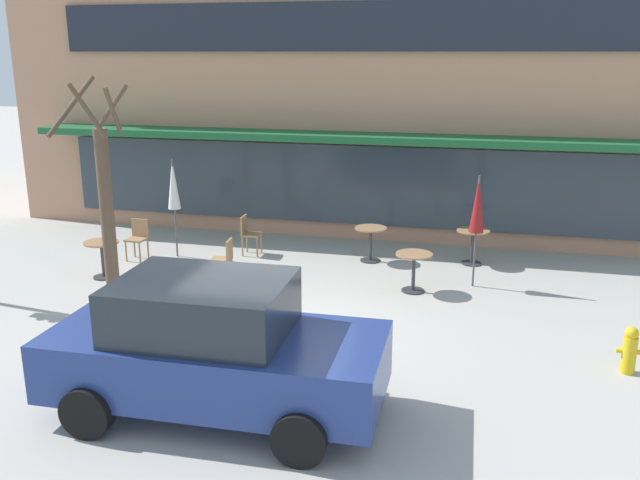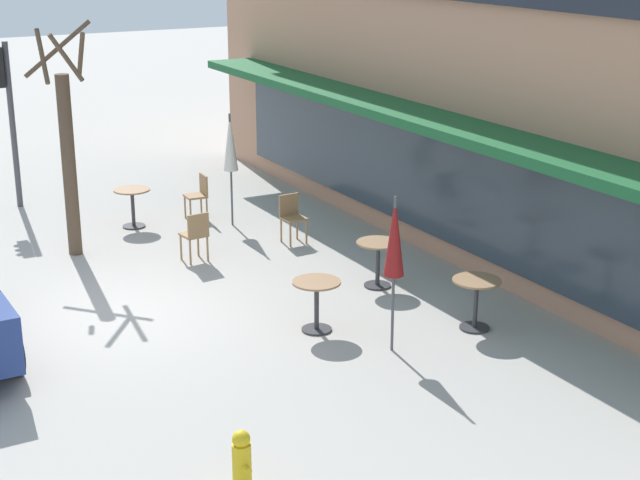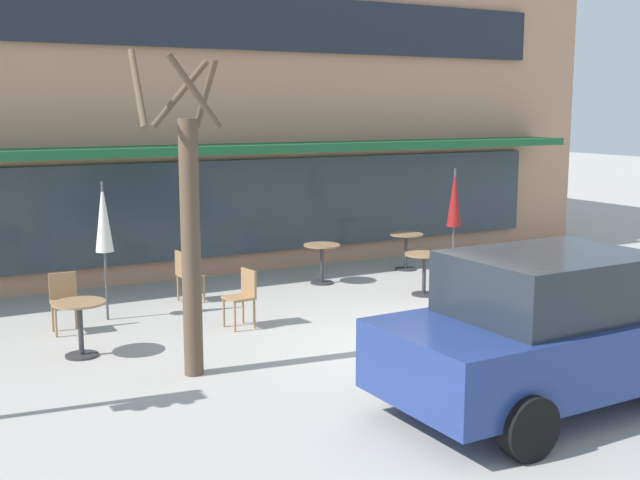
# 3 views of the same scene
# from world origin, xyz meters

# --- Properties ---
(ground_plane) EXTENTS (80.00, 80.00, 0.00)m
(ground_plane) POSITION_xyz_m (0.00, 0.00, 0.00)
(ground_plane) COLOR #ADA8A0
(building_facade) EXTENTS (18.04, 9.10, 6.94)m
(building_facade) POSITION_xyz_m (0.00, 9.96, 3.47)
(building_facade) COLOR tan
(building_facade) RESTS_ON ground
(cafe_table_near_wall) EXTENTS (0.70, 0.70, 0.76)m
(cafe_table_near_wall) POSITION_xyz_m (3.01, 4.59, 0.52)
(cafe_table_near_wall) COLOR #333338
(cafe_table_near_wall) RESTS_ON ground
(cafe_table_streetside) EXTENTS (0.70, 0.70, 0.76)m
(cafe_table_streetside) POSITION_xyz_m (0.83, 4.27, 0.52)
(cafe_table_streetside) COLOR #333338
(cafe_table_streetside) RESTS_ON ground
(cafe_table_by_tree) EXTENTS (0.70, 0.70, 0.76)m
(cafe_table_by_tree) POSITION_xyz_m (-4.24, 1.85, 0.52)
(cafe_table_by_tree) COLOR #333338
(cafe_table_by_tree) RESTS_ON ground
(cafe_table_mid_patio) EXTENTS (0.70, 0.70, 0.76)m
(cafe_table_mid_patio) POSITION_xyz_m (1.97, 2.54, 0.52)
(cafe_table_mid_patio) COLOR #333338
(cafe_table_mid_patio) RESTS_ON ground
(patio_umbrella_green_folded) EXTENTS (0.28, 0.28, 2.20)m
(patio_umbrella_green_folded) POSITION_xyz_m (-3.44, 3.59, 1.63)
(patio_umbrella_green_folded) COLOR #4C4C51
(patio_umbrella_green_folded) RESTS_ON ground
(patio_umbrella_cream_folded) EXTENTS (0.28, 0.28, 2.20)m
(patio_umbrella_cream_folded) POSITION_xyz_m (3.07, 3.12, 1.63)
(patio_umbrella_cream_folded) COLOR #4C4C51
(patio_umbrella_cream_folded) RESTS_ON ground
(cafe_chair_0) EXTENTS (0.45, 0.45, 0.89)m
(cafe_chair_0) POSITION_xyz_m (-1.72, 2.15, 0.53)
(cafe_chair_0) COLOR #9E754C
(cafe_chair_0) RESTS_ON ground
(cafe_chair_1) EXTENTS (0.42, 0.42, 0.89)m
(cafe_chair_1) POSITION_xyz_m (-1.93, 4.12, 0.53)
(cafe_chair_1) COLOR #9E754C
(cafe_chair_1) RESTS_ON ground
(cafe_chair_2) EXTENTS (0.42, 0.42, 0.89)m
(cafe_chair_2) POSITION_xyz_m (-4.17, 3.20, 0.53)
(cafe_chair_2) COLOR #9E754C
(cafe_chair_2) RESTS_ON ground
(street_tree) EXTENTS (1.12, 1.20, 4.04)m
(street_tree) POSITION_xyz_m (-3.18, 0.42, 1.86)
(street_tree) COLOR brown
(street_tree) RESTS_ON ground
(traffic_light_pole) EXTENTS (0.26, 0.44, 3.40)m
(traffic_light_pole) POSITION_xyz_m (-6.80, 0.14, 2.30)
(traffic_light_pole) COLOR #47474C
(traffic_light_pole) RESTS_ON ground
(fire_hydrant) EXTENTS (0.36, 0.20, 0.71)m
(fire_hydrant) POSITION_xyz_m (5.33, -0.15, 0.35)
(fire_hydrant) COLOR gold
(fire_hydrant) RESTS_ON ground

